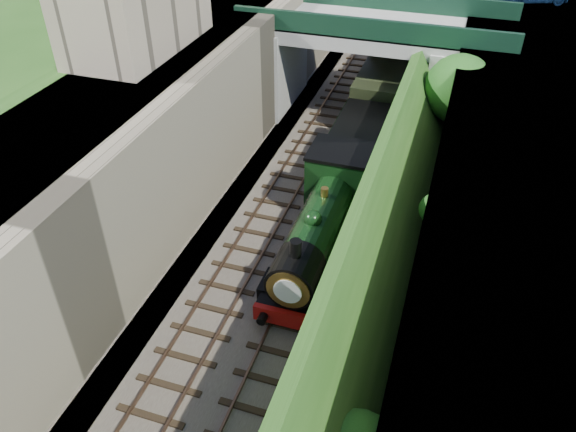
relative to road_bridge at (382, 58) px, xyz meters
The scene contains 14 objects.
ground 24.36m from the road_bridge, 92.25° to the right, with size 160.00×160.00×0.00m, color #1E4714.
trackbed 5.72m from the road_bridge, 103.28° to the right, with size 10.00×90.00×0.20m, color #473F38.
retaining_wall 7.61m from the road_bridge, 148.17° to the right, with size 1.00×90.00×7.00m, color #756B56.
street_plateau_left 10.73m from the road_bridge, 158.09° to the right, with size 6.00×90.00×7.00m, color #262628.
street_plateau_right 9.49m from the road_bridge, 25.06° to the right, with size 8.00×90.00×6.25m, color #262628.
embankment_slope 6.63m from the road_bridge, 51.70° to the right, with size 4.66×90.00×6.58m.
track_left 6.27m from the road_bridge, 126.35° to the right, with size 2.50×90.00×0.20m.
track_right 5.54m from the road_bridge, 86.34° to the right, with size 2.50×90.00×0.20m.
road_bridge is the anchor object (origin of this frame).
building_near 15.27m from the road_bridge, 136.24° to the right, with size 4.00×8.00×4.00m, color gray.
tree 6.95m from the road_bridge, 44.15° to the right, with size 3.60×3.80×6.60m.
locomotive 14.83m from the road_bridge, 89.00° to the right, with size 3.10×10.22×3.83m.
tender 7.71m from the road_bridge, 87.99° to the right, with size 2.70×6.00×3.05m.
coach_front 5.68m from the road_bridge, 87.24° to the left, with size 2.90×18.00×3.70m.
Camera 1 is at (5.83, -9.69, 16.87)m, focal length 35.00 mm.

